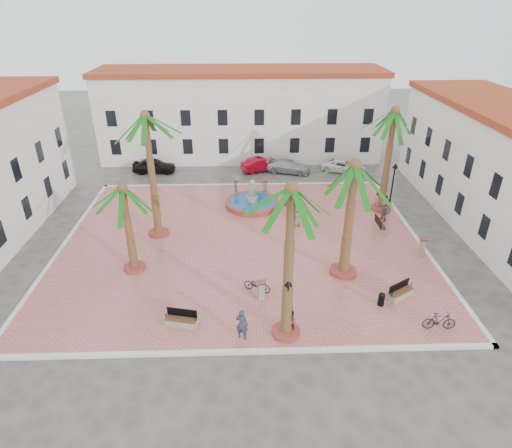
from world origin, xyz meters
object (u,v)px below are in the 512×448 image
object	(u,v)px
bicycle_b	(439,321)
cyclist_b	(288,319)
bench_s	(181,321)
bench_se	(401,293)
bollard_e	(422,247)
litter_bin	(381,300)
fountain	(252,202)
car_silver	(288,166)
palm_sw	(124,199)
pedestrian_east	(384,210)
palm_nw	(146,129)
car_white	(344,166)
lamppost_e	(393,179)
palm_e	(354,180)
bollard_se	(261,290)
palm_s	(291,206)
bench_ne	(383,199)
car_red	(261,164)
cyclist_a	(242,324)
bench_e	(380,226)
pedestrian_fountain_a	(297,216)
bicycle_a	(257,285)
pedestrian_fountain_b	(285,197)
palm_ne	(394,122)
bollard_n	(265,187)
car_black	(154,166)
lamppost_s	(288,299)

from	to	relation	value
bicycle_b	cyclist_b	bearing A→B (deg)	93.26
bench_s	bench_se	size ratio (longest dim) A/B	1.02
bollard_e	litter_bin	xyz separation A→B (m)	(-4.37, -5.37, -0.28)
fountain	car_silver	bearing A→B (deg)	64.57
palm_sw	pedestrian_east	xyz separation A→B (m)	(18.43, 6.43, -4.13)
palm_nw	car_white	world-z (taller)	palm_nw
lamppost_e	car_silver	world-z (taller)	lamppost_e
palm_nw	palm_e	size ratio (longest dim) A/B	1.20
car_silver	bench_s	bearing A→B (deg)	177.11
car_silver	car_white	xyz separation A→B (m)	(5.75, 0.04, -0.03)
bollard_se	cyclist_b	bearing A→B (deg)	-65.68
palm_s	bench_ne	distance (m)	20.52
bicycle_b	car_red	world-z (taller)	car_red
lamppost_e	cyclist_a	world-z (taller)	lamppost_e
cyclist_a	fountain	bearing A→B (deg)	-73.27
palm_nw	bicycle_b	distance (m)	21.52
bench_e	bench_s	bearing A→B (deg)	126.58
fountain	pedestrian_fountain_a	bearing A→B (deg)	-47.61
bicycle_a	pedestrian_fountain_b	distance (m)	12.46
palm_s	bench_ne	size ratio (longest dim) A/B	4.81
pedestrian_fountain_a	car_silver	size ratio (longest dim) A/B	0.35
palm_ne	litter_bin	size ratio (longest dim) A/B	11.63
lamppost_e	car_white	size ratio (longest dim) A/B	0.92
palm_e	bench_ne	world-z (taller)	palm_e
palm_e	bollard_se	bearing A→B (deg)	-154.56
bicycle_a	bollard_n	bearing A→B (deg)	18.53
palm_s	bollard_se	distance (m)	7.56
bench_ne	bollard_n	distance (m)	10.51
bench_s	litter_bin	bearing A→B (deg)	19.32
bicycle_a	pedestrian_fountain_a	size ratio (longest dim) A/B	1.08
cyclist_a	pedestrian_east	xyz separation A→B (m)	(11.37, 13.16, 0.01)
palm_sw	bench_e	distance (m)	19.01
palm_s	bollard_e	world-z (taller)	palm_s
car_red	palm_e	bearing A→B (deg)	172.77
cyclist_a	car_black	world-z (taller)	cyclist_a
litter_bin	cyclist_b	bearing A→B (deg)	-159.42
palm_nw	palm_e	distance (m)	14.12
palm_ne	car_silver	distance (m)	13.51
car_black	car_white	size ratio (longest dim) A/B	0.97
pedestrian_fountain_b	palm_nw	bearing A→B (deg)	-122.96
lamppost_e	bicycle_a	bearing A→B (deg)	-136.30
pedestrian_fountain_b	bench_e	bearing A→B (deg)	-2.00
bollard_e	bicycle_a	bearing A→B (deg)	-161.77
lamppost_e	car_black	distance (m)	23.67
cyclist_b	bicycle_b	xyz separation A→B (m)	(8.14, -0.01, -0.36)
palm_e	cyclist_a	world-z (taller)	palm_e
bollard_n	litter_bin	world-z (taller)	bollard_n
bench_e	pedestrian_east	distance (m)	1.84
bollard_n	palm_ne	bearing A→B (deg)	-19.32
lamppost_s	car_white	xyz separation A→B (m)	(8.28, 24.42, -1.99)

